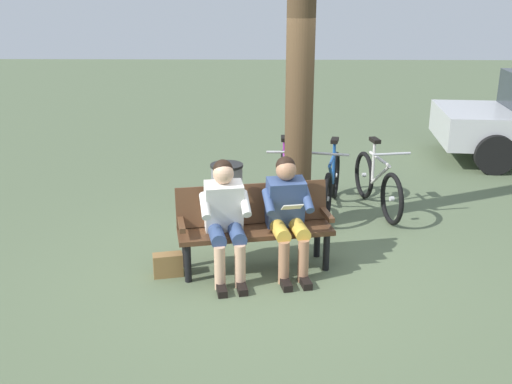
{
  "coord_description": "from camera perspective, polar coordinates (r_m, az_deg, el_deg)",
  "views": [
    {
      "loc": [
        0.08,
        5.71,
        2.78
      ],
      "look_at": [
        0.2,
        -0.25,
        0.75
      ],
      "focal_mm": 41.53,
      "sensor_mm": 36.0,
      "label": 1
    }
  ],
  "objects": [
    {
      "name": "tree_trunk",
      "position": [
        6.94,
        4.22,
        9.64
      ],
      "size": [
        0.33,
        0.33,
        3.36
      ],
      "primitive_type": "cylinder",
      "color": "#4C3823",
      "rests_on": "ground"
    },
    {
      "name": "bicycle_silver",
      "position": [
        7.88,
        7.29,
        0.76
      ],
      "size": [
        0.53,
        1.66,
        0.94
      ],
      "rotation": [
        0.0,
        0.0,
        1.36
      ],
      "color": "black",
      "rests_on": "ground"
    },
    {
      "name": "person_companion",
      "position": [
        5.92,
        -2.99,
        -2.16
      ],
      "size": [
        0.54,
        0.82,
        1.2
      ],
      "rotation": [
        0.0,
        0.0,
        0.2
      ],
      "color": "white",
      "rests_on": "ground"
    },
    {
      "name": "handbag",
      "position": [
        6.17,
        -8.47,
        -6.95
      ],
      "size": [
        0.32,
        0.21,
        0.24
      ],
      "primitive_type": "cube",
      "rotation": [
        0.0,
        0.0,
        0.24
      ],
      "color": "olive",
      "rests_on": "ground"
    },
    {
      "name": "ground_plane",
      "position": [
        6.35,
        1.77,
        -7.17
      ],
      "size": [
        40.0,
        40.0,
        0.0
      ],
      "primitive_type": "plane",
      "color": "#566647"
    },
    {
      "name": "person_reading",
      "position": [
        6.03,
        3.04,
        -1.76
      ],
      "size": [
        0.54,
        0.82,
        1.2
      ],
      "rotation": [
        0.0,
        0.0,
        0.2
      ],
      "color": "#334772",
      "rests_on": "ground"
    },
    {
      "name": "bicycle_orange",
      "position": [
        7.99,
        11.59,
        0.76
      ],
      "size": [
        0.5,
        1.66,
        0.94
      ],
      "rotation": [
        0.0,
        0.0,
        1.76
      ],
      "color": "black",
      "rests_on": "ground"
    },
    {
      "name": "litter_bin",
      "position": [
        7.39,
        -2.8,
        -0.15
      ],
      "size": [
        0.41,
        0.41,
        0.77
      ],
      "color": "slate",
      "rests_on": "ground"
    },
    {
      "name": "bench",
      "position": [
        6.18,
        -0.19,
        -2.8
      ],
      "size": [
        1.66,
        0.79,
        0.87
      ],
      "rotation": [
        0.0,
        0.0,
        0.2
      ],
      "color": "#51331E",
      "rests_on": "ground"
    },
    {
      "name": "bicycle_red",
      "position": [
        7.93,
        2.74,
        0.99
      ],
      "size": [
        0.48,
        1.68,
        0.94
      ],
      "rotation": [
        0.0,
        0.0,
        1.57
      ],
      "color": "black",
      "rests_on": "ground"
    }
  ]
}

